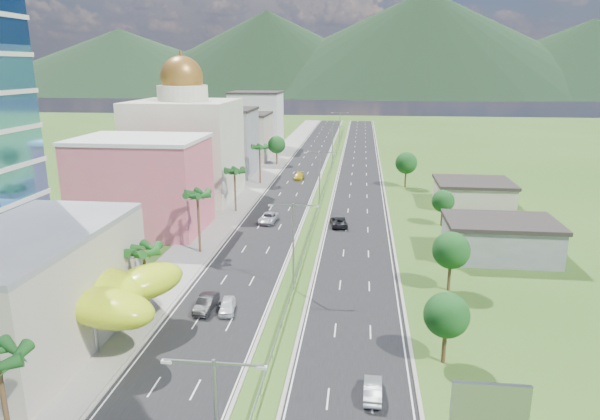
% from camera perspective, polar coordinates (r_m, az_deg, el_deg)
% --- Properties ---
extents(ground, '(500.00, 500.00, 0.00)m').
position_cam_1_polar(ground, '(57.88, -1.97, -12.42)').
color(ground, '#2D5119').
rests_on(ground, ground).
extents(road_left, '(11.00, 260.00, 0.04)m').
position_cam_1_polar(road_left, '(144.05, 0.36, 4.45)').
color(road_left, black).
rests_on(road_left, ground).
extents(road_right, '(11.00, 260.00, 0.04)m').
position_cam_1_polar(road_right, '(143.23, 6.35, 4.29)').
color(road_right, black).
rests_on(road_right, ground).
extents(sidewalk_left, '(7.00, 260.00, 0.12)m').
position_cam_1_polar(sidewalk_left, '(145.36, -3.38, 4.54)').
color(sidewalk_left, gray).
rests_on(sidewalk_left, ground).
extents(median_guardrail, '(0.10, 216.06, 0.76)m').
position_cam_1_polar(median_guardrail, '(125.70, 2.87, 3.12)').
color(median_guardrail, gray).
rests_on(median_guardrail, ground).
extents(streetlight_median_b, '(6.04, 0.25, 11.00)m').
position_cam_1_polar(streetlight_median_b, '(64.40, -0.71, -2.97)').
color(streetlight_median_b, gray).
rests_on(streetlight_median_b, ground).
extents(streetlight_median_c, '(6.04, 0.25, 11.00)m').
position_cam_1_polar(streetlight_median_c, '(102.98, 2.11, 3.93)').
color(streetlight_median_c, gray).
rests_on(streetlight_median_c, ground).
extents(streetlight_median_d, '(6.04, 0.25, 11.00)m').
position_cam_1_polar(streetlight_median_d, '(147.29, 3.50, 7.31)').
color(streetlight_median_d, gray).
rests_on(streetlight_median_d, ground).
extents(streetlight_median_e, '(6.04, 0.25, 11.00)m').
position_cam_1_polar(streetlight_median_e, '(191.92, 4.26, 9.12)').
color(streetlight_median_e, gray).
rests_on(streetlight_median_e, ground).
extents(lime_canopy, '(18.00, 15.00, 7.40)m').
position_cam_1_polar(lime_canopy, '(58.56, -22.58, -7.92)').
color(lime_canopy, '#BCDB15').
rests_on(lime_canopy, ground).
extents(pink_shophouse, '(20.00, 15.00, 15.00)m').
position_cam_1_polar(pink_shophouse, '(92.17, -16.47, 2.45)').
color(pink_shophouse, '#D65869').
rests_on(pink_shophouse, ground).
extents(domed_building, '(20.00, 20.00, 28.70)m').
position_cam_1_polar(domed_building, '(112.67, -12.11, 6.95)').
color(domed_building, beige).
rests_on(domed_building, ground).
extents(midrise_grey, '(16.00, 15.00, 16.00)m').
position_cam_1_polar(midrise_grey, '(136.56, -8.32, 7.09)').
color(midrise_grey, slate).
rests_on(midrise_grey, ground).
extents(midrise_beige, '(16.00, 15.00, 13.00)m').
position_cam_1_polar(midrise_beige, '(157.93, -6.27, 7.69)').
color(midrise_beige, '#B8AC98').
rests_on(midrise_beige, ground).
extents(midrise_white, '(16.00, 15.00, 18.00)m').
position_cam_1_polar(midrise_white, '(180.00, -4.67, 9.44)').
color(midrise_white, silver).
rests_on(midrise_white, ground).
extents(billboard, '(5.20, 0.35, 6.20)m').
position_cam_1_polar(billboard, '(40.68, 19.59, -19.18)').
color(billboard, gray).
rests_on(billboard, ground).
extents(shed_near, '(15.00, 10.00, 5.00)m').
position_cam_1_polar(shed_near, '(82.03, 20.53, -3.06)').
color(shed_near, slate).
rests_on(shed_near, ground).
extents(shed_far, '(14.00, 12.00, 4.40)m').
position_cam_1_polar(shed_far, '(110.78, 17.96, 1.59)').
color(shed_far, '#B8AC98').
rests_on(shed_far, ground).
extents(palm_tree_b, '(3.60, 3.60, 8.10)m').
position_cam_1_polar(palm_tree_b, '(60.91, -16.37, -4.38)').
color(palm_tree_b, '#47301C').
rests_on(palm_tree_b, ground).
extents(palm_tree_c, '(3.60, 3.60, 9.60)m').
position_cam_1_polar(palm_tree_c, '(78.51, -10.89, 1.41)').
color(palm_tree_c, '#47301C').
rests_on(palm_tree_c, ground).
extents(palm_tree_d, '(3.60, 3.60, 8.60)m').
position_cam_1_polar(palm_tree_d, '(100.37, -7.00, 3.99)').
color(palm_tree_d, '#47301C').
rests_on(palm_tree_d, ground).
extents(palm_tree_e, '(3.60, 3.60, 9.40)m').
position_cam_1_polar(palm_tree_e, '(124.32, -4.33, 6.57)').
color(palm_tree_e, '#47301C').
rests_on(palm_tree_e, ground).
extents(leafy_tree_lfar, '(4.90, 4.90, 8.05)m').
position_cam_1_polar(leafy_tree_lfar, '(149.08, -2.51, 6.97)').
color(leafy_tree_lfar, '#47301C').
rests_on(leafy_tree_lfar, ground).
extents(leafy_tree_ra, '(4.20, 4.20, 6.90)m').
position_cam_1_polar(leafy_tree_ra, '(51.39, 15.36, -10.78)').
color(leafy_tree_ra, '#47301C').
rests_on(leafy_tree_ra, ground).
extents(leafy_tree_rb, '(4.55, 4.55, 7.47)m').
position_cam_1_polar(leafy_tree_rb, '(67.27, 15.83, -4.18)').
color(leafy_tree_rb, '#47301C').
rests_on(leafy_tree_rb, ground).
extents(leafy_tree_rc, '(3.85, 3.85, 6.33)m').
position_cam_1_polar(leafy_tree_rc, '(94.51, 15.02, 0.91)').
color(leafy_tree_rc, '#47301C').
rests_on(leafy_tree_rc, ground).
extents(leafy_tree_rd, '(4.90, 4.90, 8.05)m').
position_cam_1_polar(leafy_tree_rd, '(122.98, 11.27, 4.94)').
color(leafy_tree_rd, '#47301C').
rests_on(leafy_tree_rd, ground).
extents(mountain_ridge, '(860.00, 140.00, 90.00)m').
position_cam_1_polar(mountain_ridge, '(504.14, 12.78, 11.75)').
color(mountain_ridge, black).
rests_on(mountain_ridge, ground).
extents(car_white_near_left, '(2.24, 4.37, 1.42)m').
position_cam_1_polar(car_white_near_left, '(61.37, -7.76, -10.09)').
color(car_white_near_left, white).
rests_on(car_white_near_left, road_left).
extents(car_dark_left, '(1.89, 5.06, 1.65)m').
position_cam_1_polar(car_dark_left, '(62.08, -9.99, -9.77)').
color(car_dark_left, black).
rests_on(car_dark_left, road_left).
extents(car_silver_mid_left, '(3.15, 6.09, 1.64)m').
position_cam_1_polar(car_silver_mid_left, '(94.28, -3.38, -0.83)').
color(car_silver_mid_left, '#AAABB2').
rests_on(car_silver_mid_left, road_left).
extents(car_yellow_far_left, '(2.20, 5.20, 1.50)m').
position_cam_1_polar(car_yellow_far_left, '(130.35, -0.09, 3.65)').
color(car_yellow_far_left, gold).
rests_on(car_yellow_far_left, road_left).
extents(car_silver_right, '(1.61, 4.31, 1.41)m').
position_cam_1_polar(car_silver_right, '(47.27, 7.76, -18.42)').
color(car_silver_right, '#A4A7AC').
rests_on(car_silver_right, road_right).
extents(car_dark_far_right, '(3.39, 6.03, 1.59)m').
position_cam_1_polar(car_dark_far_right, '(92.16, 4.14, -1.24)').
color(car_dark_far_right, black).
rests_on(car_dark_far_right, road_right).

